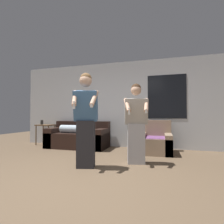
{
  "coord_description": "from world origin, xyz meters",
  "views": [
    {
      "loc": [
        1.19,
        -2.39,
        0.97
      ],
      "look_at": [
        0.24,
        0.96,
        1.05
      ],
      "focal_mm": 28.0,
      "sensor_mm": 36.0,
      "label": 1
    }
  ],
  "objects_px": {
    "armchair": "(155,142)",
    "person_right": "(136,123)",
    "couch": "(78,138)",
    "side_table": "(46,128)",
    "person_left": "(86,119)"
  },
  "relations": [
    {
      "from": "side_table",
      "to": "person_right",
      "type": "bearing_deg",
      "value": -25.05
    },
    {
      "from": "armchair",
      "to": "side_table",
      "type": "distance_m",
      "value": 3.69
    },
    {
      "from": "armchair",
      "to": "side_table",
      "type": "xyz_separation_m",
      "value": [
        -3.66,
        0.33,
        0.3
      ]
    },
    {
      "from": "couch",
      "to": "person_right",
      "type": "relative_size",
      "value": 1.12
    },
    {
      "from": "person_left",
      "to": "person_right",
      "type": "distance_m",
      "value": 1.04
    },
    {
      "from": "couch",
      "to": "person_right",
      "type": "height_order",
      "value": "person_right"
    },
    {
      "from": "armchair",
      "to": "person_right",
      "type": "bearing_deg",
      "value": -105.53
    },
    {
      "from": "couch",
      "to": "side_table",
      "type": "bearing_deg",
      "value": 170.86
    },
    {
      "from": "couch",
      "to": "person_right",
      "type": "bearing_deg",
      "value": -34.01
    },
    {
      "from": "armchair",
      "to": "person_right",
      "type": "relative_size",
      "value": 0.57
    },
    {
      "from": "side_table",
      "to": "person_left",
      "type": "xyz_separation_m",
      "value": [
        2.45,
        -2.1,
        0.34
      ]
    },
    {
      "from": "couch",
      "to": "armchair",
      "type": "xyz_separation_m",
      "value": [
        2.32,
        -0.11,
        -0.03
      ]
    },
    {
      "from": "armchair",
      "to": "person_left",
      "type": "xyz_separation_m",
      "value": [
        -1.22,
        -1.77,
        0.64
      ]
    },
    {
      "from": "couch",
      "to": "side_table",
      "type": "distance_m",
      "value": 1.38
    },
    {
      "from": "person_left",
      "to": "person_right",
      "type": "xyz_separation_m",
      "value": [
        0.88,
        0.55,
        -0.1
      ]
    }
  ]
}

